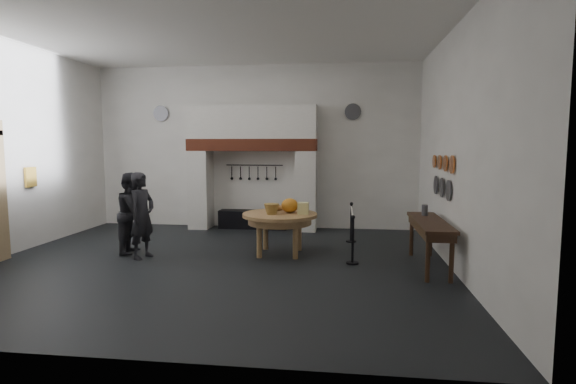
# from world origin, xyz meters

# --- Properties ---
(floor) EXTENTS (9.00, 8.00, 0.02)m
(floor) POSITION_xyz_m (0.00, 0.00, 0.00)
(floor) COLOR black
(floor) RESTS_ON ground
(ceiling) EXTENTS (9.00, 8.00, 0.02)m
(ceiling) POSITION_xyz_m (0.00, 0.00, 4.50)
(ceiling) COLOR silver
(ceiling) RESTS_ON wall_back
(wall_back) EXTENTS (9.00, 0.02, 4.50)m
(wall_back) POSITION_xyz_m (0.00, 4.00, 2.25)
(wall_back) COLOR white
(wall_back) RESTS_ON floor
(wall_front) EXTENTS (9.00, 0.02, 4.50)m
(wall_front) POSITION_xyz_m (0.00, -4.00, 2.25)
(wall_front) COLOR white
(wall_front) RESTS_ON floor
(wall_right) EXTENTS (0.02, 8.00, 4.50)m
(wall_right) POSITION_xyz_m (4.50, 0.00, 2.25)
(wall_right) COLOR white
(wall_right) RESTS_ON floor
(chimney_pier_left) EXTENTS (0.55, 0.70, 2.15)m
(chimney_pier_left) POSITION_xyz_m (-1.48, 3.65, 1.07)
(chimney_pier_left) COLOR silver
(chimney_pier_left) RESTS_ON floor
(chimney_pier_right) EXTENTS (0.55, 0.70, 2.15)m
(chimney_pier_right) POSITION_xyz_m (1.48, 3.65, 1.07)
(chimney_pier_right) COLOR silver
(chimney_pier_right) RESTS_ON floor
(hearth_brick_band) EXTENTS (3.50, 0.72, 0.32)m
(hearth_brick_band) POSITION_xyz_m (0.00, 3.65, 2.31)
(hearth_brick_band) COLOR #9E442B
(hearth_brick_band) RESTS_ON chimney_pier_left
(chimney_hood) EXTENTS (3.50, 0.70, 0.90)m
(chimney_hood) POSITION_xyz_m (0.00, 3.65, 2.92)
(chimney_hood) COLOR silver
(chimney_hood) RESTS_ON hearth_brick_band
(iron_range) EXTENTS (1.90, 0.45, 0.50)m
(iron_range) POSITION_xyz_m (0.00, 3.72, 0.25)
(iron_range) COLOR black
(iron_range) RESTS_ON floor
(utensil_rail) EXTENTS (1.60, 0.02, 0.02)m
(utensil_rail) POSITION_xyz_m (0.00, 3.92, 1.75)
(utensil_rail) COLOR black
(utensil_rail) RESTS_ON wall_back
(wall_plaque) EXTENTS (0.05, 0.34, 0.44)m
(wall_plaque) POSITION_xyz_m (-4.45, 0.80, 1.60)
(wall_plaque) COLOR gold
(wall_plaque) RESTS_ON wall_left
(work_table) EXTENTS (1.80, 1.80, 0.07)m
(work_table) POSITION_xyz_m (1.15, 0.89, 0.84)
(work_table) COLOR tan
(work_table) RESTS_ON floor
(pumpkin) EXTENTS (0.36, 0.36, 0.31)m
(pumpkin) POSITION_xyz_m (1.35, 0.99, 1.03)
(pumpkin) COLOR orange
(pumpkin) RESTS_ON work_table
(cheese_block_big) EXTENTS (0.22, 0.22, 0.24)m
(cheese_block_big) POSITION_xyz_m (1.65, 0.84, 0.99)
(cheese_block_big) COLOR #D7CE81
(cheese_block_big) RESTS_ON work_table
(cheese_block_small) EXTENTS (0.18, 0.18, 0.20)m
(cheese_block_small) POSITION_xyz_m (1.63, 1.14, 0.97)
(cheese_block_small) COLOR #FFDE98
(cheese_block_small) RESTS_ON work_table
(wicker_basket) EXTENTS (0.36, 0.36, 0.22)m
(wicker_basket) POSITION_xyz_m (1.00, 0.74, 0.98)
(wicker_basket) COLOR olive
(wicker_basket) RESTS_ON work_table
(bread_loaf) EXTENTS (0.31, 0.18, 0.13)m
(bread_loaf) POSITION_xyz_m (1.05, 1.24, 0.94)
(bread_loaf) COLOR #A5653A
(bread_loaf) RESTS_ON work_table
(visitor_near) EXTENTS (0.58, 0.73, 1.76)m
(visitor_near) POSITION_xyz_m (-1.58, 0.20, 0.88)
(visitor_near) COLOR black
(visitor_near) RESTS_ON floor
(visitor_far) EXTENTS (0.76, 0.92, 1.73)m
(visitor_far) POSITION_xyz_m (-1.98, 0.60, 0.86)
(visitor_far) COLOR black
(visitor_far) RESTS_ON floor
(side_table) EXTENTS (0.55, 2.20, 0.06)m
(side_table) POSITION_xyz_m (4.10, 0.18, 0.87)
(side_table) COLOR #3C2816
(side_table) RESTS_ON floor
(pewter_jug) EXTENTS (0.12, 0.12, 0.22)m
(pewter_jug) POSITION_xyz_m (4.10, 0.78, 1.01)
(pewter_jug) COLOR #4D4D52
(pewter_jug) RESTS_ON side_table
(copper_pan_a) EXTENTS (0.03, 0.34, 0.34)m
(copper_pan_a) POSITION_xyz_m (4.46, 0.20, 1.95)
(copper_pan_a) COLOR #C6662D
(copper_pan_a) RESTS_ON wall_right
(copper_pan_b) EXTENTS (0.03, 0.32, 0.32)m
(copper_pan_b) POSITION_xyz_m (4.46, 0.75, 1.95)
(copper_pan_b) COLOR #C6662D
(copper_pan_b) RESTS_ON wall_right
(copper_pan_c) EXTENTS (0.03, 0.30, 0.30)m
(copper_pan_c) POSITION_xyz_m (4.46, 1.30, 1.95)
(copper_pan_c) COLOR #C6662D
(copper_pan_c) RESTS_ON wall_right
(copper_pan_d) EXTENTS (0.03, 0.28, 0.28)m
(copper_pan_d) POSITION_xyz_m (4.46, 1.85, 1.95)
(copper_pan_d) COLOR #C6662D
(copper_pan_d) RESTS_ON wall_right
(pewter_plate_left) EXTENTS (0.03, 0.40, 0.40)m
(pewter_plate_left) POSITION_xyz_m (4.46, 0.40, 1.45)
(pewter_plate_left) COLOR #4C4C51
(pewter_plate_left) RESTS_ON wall_right
(pewter_plate_mid) EXTENTS (0.03, 0.40, 0.40)m
(pewter_plate_mid) POSITION_xyz_m (4.46, 1.00, 1.45)
(pewter_plate_mid) COLOR #4C4C51
(pewter_plate_mid) RESTS_ON wall_right
(pewter_plate_right) EXTENTS (0.03, 0.40, 0.40)m
(pewter_plate_right) POSITION_xyz_m (4.46, 1.60, 1.45)
(pewter_plate_right) COLOR #4C4C51
(pewter_plate_right) RESTS_ON wall_right
(pewter_plate_back_left) EXTENTS (0.44, 0.03, 0.44)m
(pewter_plate_back_left) POSITION_xyz_m (-2.70, 3.96, 3.20)
(pewter_plate_back_left) COLOR #4C4C51
(pewter_plate_back_left) RESTS_ON wall_back
(pewter_plate_back_right) EXTENTS (0.44, 0.03, 0.44)m
(pewter_plate_back_right) POSITION_xyz_m (2.70, 3.96, 3.20)
(pewter_plate_back_right) COLOR #4C4C51
(pewter_plate_back_right) RESTS_ON wall_back
(barrier_post_near) EXTENTS (0.05, 0.05, 0.90)m
(barrier_post_near) POSITION_xyz_m (2.67, 0.28, 0.45)
(barrier_post_near) COLOR black
(barrier_post_near) RESTS_ON floor
(barrier_post_far) EXTENTS (0.05, 0.05, 0.90)m
(barrier_post_far) POSITION_xyz_m (2.67, 2.28, 0.45)
(barrier_post_far) COLOR black
(barrier_post_far) RESTS_ON floor
(barrier_rope) EXTENTS (0.04, 2.00, 0.04)m
(barrier_rope) POSITION_xyz_m (2.67, 1.28, 0.85)
(barrier_rope) COLOR white
(barrier_rope) RESTS_ON barrier_post_near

